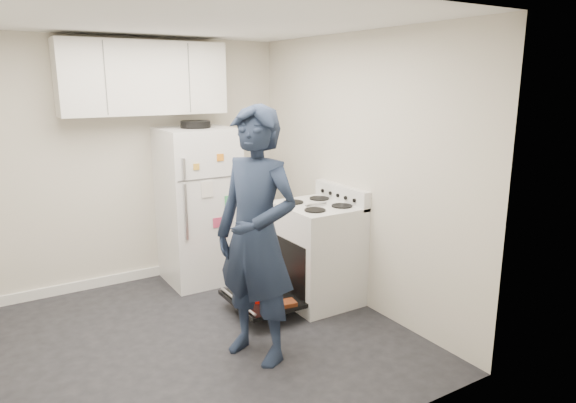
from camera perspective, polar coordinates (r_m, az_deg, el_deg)
room at (r=4.03m, az=-11.04°, el=0.56°), size 3.21×3.21×2.51m
electric_range at (r=4.92m, az=3.08°, el=-5.83°), size 0.66×0.76×1.10m
open_oven_door at (r=4.73m, az=-2.96°, el=-10.23°), size 0.55×0.70×0.23m
refrigerator at (r=5.43m, az=-9.88°, el=-0.38°), size 0.72×0.74×1.68m
upper_cabinets at (r=5.30m, az=-15.73°, el=13.06°), size 1.60×0.33×0.70m
person at (r=3.78m, az=-3.52°, el=-3.93°), size 0.70×0.82×1.92m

